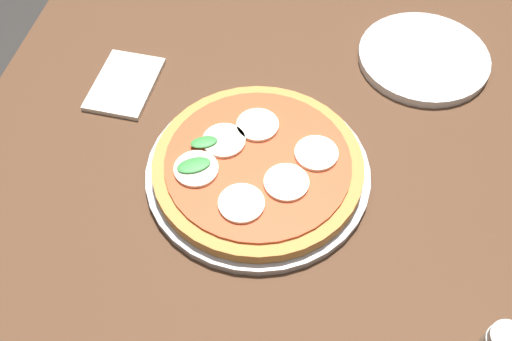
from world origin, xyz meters
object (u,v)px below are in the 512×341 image
pizza (255,165)px  napkin (125,84)px  plate_white (423,58)px  dining_table (251,250)px  serving_tray (256,172)px

pizza → napkin: size_ratio=2.20×
plate_white → dining_table: bearing=-33.6°
dining_table → serving_tray: bearing=-177.1°
plate_white → serving_tray: bearing=-39.0°
pizza → napkin: bearing=-119.6°
serving_tray → pizza: 0.02m
plate_white → pizza: bearing=-38.9°
plate_white → napkin: plate_white is taller
napkin → pizza: bearing=60.4°
serving_tray → plate_white: plate_white is taller
serving_tray → pizza: pizza is taller
serving_tray → pizza: bearing=-30.1°
pizza → plate_white: bearing=141.1°
serving_tray → plate_white: bearing=141.0°
serving_tray → napkin: 0.27m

